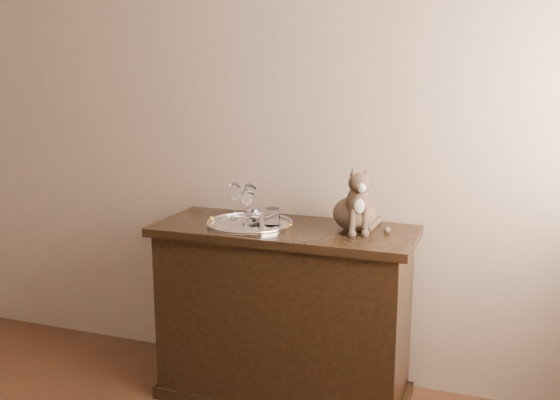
% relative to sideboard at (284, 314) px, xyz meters
% --- Properties ---
extents(wall_back, '(4.00, 0.10, 2.70)m').
position_rel_sideboard_xyz_m(wall_back, '(-0.60, 0.31, 0.93)').
color(wall_back, tan).
rests_on(wall_back, ground).
extents(sideboard, '(1.20, 0.50, 0.85)m').
position_rel_sideboard_xyz_m(sideboard, '(0.00, 0.00, 0.00)').
color(sideboard, black).
rests_on(sideboard, ground).
extents(tray, '(0.40, 0.40, 0.01)m').
position_rel_sideboard_xyz_m(tray, '(-0.16, -0.03, 0.43)').
color(tray, white).
rests_on(tray, sideboard).
extents(wine_glass_a, '(0.07, 0.07, 0.18)m').
position_rel_sideboard_xyz_m(wine_glass_a, '(-0.26, 0.04, 0.52)').
color(wine_glass_a, silver).
rests_on(wine_glass_a, tray).
extents(wine_glass_b, '(0.07, 0.07, 0.17)m').
position_rel_sideboard_xyz_m(wine_glass_b, '(-0.20, 0.06, 0.52)').
color(wine_glass_b, white).
rests_on(wine_glass_b, tray).
extents(wine_glass_d, '(0.06, 0.06, 0.17)m').
position_rel_sideboard_xyz_m(wine_glass_d, '(-0.16, -0.04, 0.52)').
color(wine_glass_d, silver).
rests_on(wine_glass_d, tray).
extents(tumbler_a, '(0.07, 0.07, 0.08)m').
position_rel_sideboard_xyz_m(tumbler_a, '(-0.12, -0.10, 0.47)').
color(tumbler_a, white).
rests_on(tumbler_a, tray).
extents(tumbler_c, '(0.07, 0.07, 0.08)m').
position_rel_sideboard_xyz_m(tumbler_c, '(-0.05, -0.03, 0.47)').
color(tumbler_c, white).
rests_on(tumbler_c, tray).
extents(cat, '(0.38, 0.37, 0.30)m').
position_rel_sideboard_xyz_m(cat, '(0.31, 0.06, 0.58)').
color(cat, brown).
rests_on(cat, sideboard).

